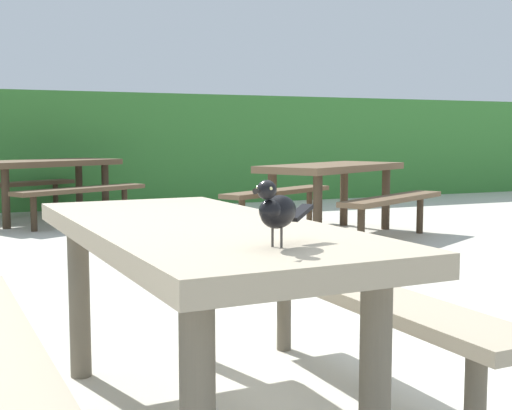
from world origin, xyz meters
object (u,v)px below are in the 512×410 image
at_px(picnic_table_mid_left, 332,182).
at_px(picnic_table_far_centre, 45,175).
at_px(picnic_table_foreground, 196,274).
at_px(bird_grackle, 276,209).

xyz_separation_m(picnic_table_mid_left, picnic_table_far_centre, (-2.61, 2.41, 0.00)).
bearing_deg(picnic_table_foreground, bird_grackle, -88.01).
bearing_deg(picnic_table_far_centre, bird_grackle, -91.81).
height_order(picnic_table_mid_left, picnic_table_far_centre, same).
bearing_deg(picnic_table_mid_left, bird_grackle, -121.59).
height_order(picnic_table_foreground, picnic_table_far_centre, same).
bearing_deg(picnic_table_foreground, picnic_table_mid_left, 54.42).
bearing_deg(bird_grackle, picnic_table_foreground, 91.99).
bearing_deg(picnic_table_foreground, picnic_table_far_centre, 87.83).
bearing_deg(bird_grackle, picnic_table_mid_left, 58.41).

